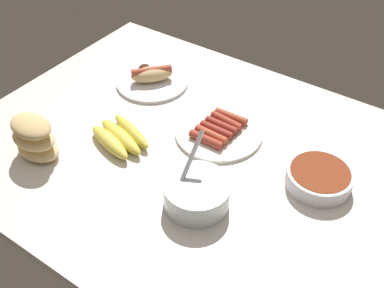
{
  "coord_description": "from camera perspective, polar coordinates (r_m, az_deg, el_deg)",
  "views": [
    {
      "loc": [
        -48.34,
        72.05,
        80.24
      ],
      "look_at": [
        0.49,
        0.88,
        3.0
      ],
      "focal_mm": 43.04,
      "sensor_mm": 36.0,
      "label": 1
    }
  ],
  "objects": [
    {
      "name": "ground_plane",
      "position": [
        1.19,
        0.43,
        -1.47
      ],
      "size": [
        120.0,
        90.0,
        3.0
      ],
      "primitive_type": "cube",
      "color": "silver"
    },
    {
      "name": "plate_hotdog_assembled",
      "position": [
        1.42,
        -5.02,
        8.2
      ],
      "size": [
        22.01,
        22.01,
        5.61
      ],
      "color": "white",
      "rests_on": "ground_plane"
    },
    {
      "name": "bowl_coleslaw",
      "position": [
        1.04,
        0.58,
        -6.02
      ],
      "size": [
        15.17,
        15.17,
        15.38
      ],
      "color": "silver",
      "rests_on": "ground_plane"
    },
    {
      "name": "bowl_chili",
      "position": [
        1.12,
        15.47,
        -3.97
      ],
      "size": [
        15.59,
        15.59,
        4.31
      ],
      "color": "white",
      "rests_on": "ground_plane"
    },
    {
      "name": "banana_bunch",
      "position": [
        1.21,
        -8.94,
        0.86
      ],
      "size": [
        18.14,
        14.99,
        3.6
      ],
      "color": "gold",
      "rests_on": "ground_plane"
    },
    {
      "name": "plate_sausages",
      "position": [
        1.23,
        3.33,
        1.65
      ],
      "size": [
        23.48,
        23.48,
        3.16
      ],
      "color": "white",
      "rests_on": "ground_plane"
    },
    {
      "name": "bread_stack",
      "position": [
        1.2,
        -18.97,
        0.72
      ],
      "size": [
        13.02,
        9.51,
        10.8
      ],
      "color": "#E5C689",
      "rests_on": "ground_plane"
    }
  ]
}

